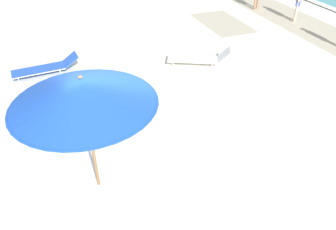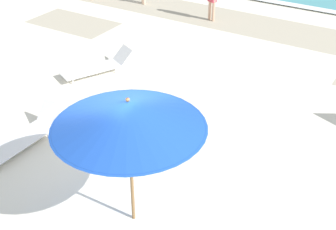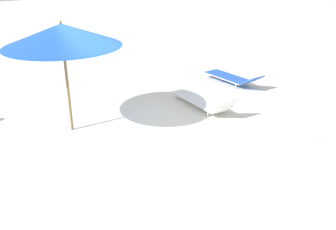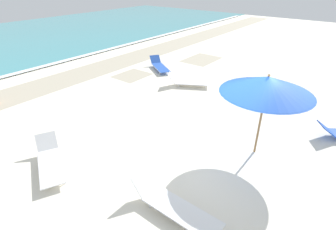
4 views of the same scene
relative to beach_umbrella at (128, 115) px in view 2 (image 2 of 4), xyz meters
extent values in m
cube|color=silver|center=(-1.13, 0.91, -2.28)|extent=(60.00, 60.00, 0.16)
cube|color=#B8AE96|center=(-1.13, 10.21, -2.19)|extent=(57.00, 2.20, 0.00)
cube|color=#B8AE96|center=(-7.63, 6.99, -2.19)|extent=(3.15, 1.76, 0.00)
cube|color=white|center=(-1.13, 12.96, -2.13)|extent=(56.00, 0.44, 0.01)
cylinder|color=olive|center=(0.00, 0.00, -1.09)|extent=(0.06, 0.06, 2.20)
cone|color=blue|center=(0.00, 0.00, 0.01)|extent=(2.52, 2.52, 0.48)
cylinder|color=#163D95|center=(0.00, 0.00, -0.22)|extent=(2.45, 2.45, 0.01)
sphere|color=olive|center=(0.00, 0.00, 0.28)|extent=(0.07, 0.07, 0.07)
cube|color=white|center=(-4.36, 4.07, -2.02)|extent=(1.28, 1.78, 0.03)
cylinder|color=silver|center=(-4.63, 4.20, -2.02)|extent=(0.76, 1.53, 0.03)
cylinder|color=silver|center=(-4.09, 3.94, -2.02)|extent=(0.76, 1.53, 0.03)
cube|color=white|center=(-3.91, 5.00, -1.83)|extent=(0.70, 0.62, 0.41)
cylinder|color=silver|center=(-4.88, 3.59, -2.12)|extent=(0.03, 0.03, 0.16)
cylinder|color=silver|center=(-4.42, 3.36, -2.12)|extent=(0.03, 0.03, 0.16)
cylinder|color=silver|center=(-4.30, 4.77, -2.12)|extent=(0.03, 0.03, 0.16)
cylinder|color=silver|center=(-3.84, 4.55, -2.12)|extent=(0.03, 0.03, 0.16)
cube|color=white|center=(-3.40, 0.34, -2.02)|extent=(0.61, 1.88, 0.03)
cylinder|color=silver|center=(-3.70, 0.35, -2.02)|extent=(0.04, 1.87, 0.03)
cylinder|color=silver|center=(-3.10, 0.34, -2.02)|extent=(0.04, 1.87, 0.03)
cube|color=white|center=(-3.39, 1.45, -1.81)|extent=(0.58, 0.37, 0.45)
cylinder|color=silver|center=(-3.65, 1.08, -2.12)|extent=(0.03, 0.03, 0.16)
cylinder|color=silver|center=(-3.14, 1.07, -2.12)|extent=(0.03, 0.03, 0.16)
cylinder|color=tan|center=(-3.39, 9.82, -1.75)|extent=(0.11, 0.11, 0.90)
cylinder|color=tan|center=(-3.57, 9.89, -1.75)|extent=(0.11, 0.11, 0.90)
camera|label=1|loc=(4.86, -0.34, 2.80)|focal=35.00mm
camera|label=2|loc=(3.80, -4.99, 3.84)|focal=50.00mm
camera|label=3|loc=(2.25, 7.88, 1.54)|focal=40.00mm
camera|label=4|loc=(-6.82, -1.94, 2.64)|focal=28.00mm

